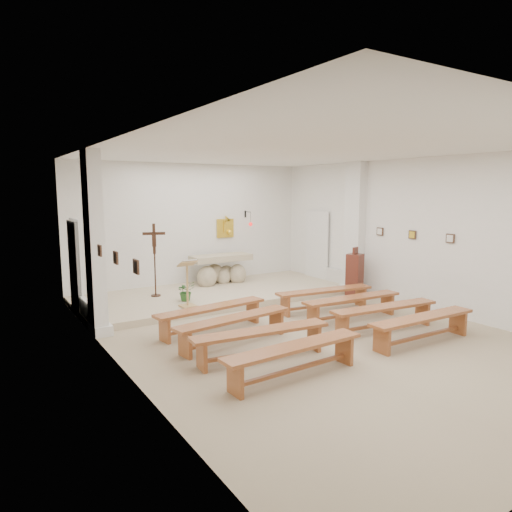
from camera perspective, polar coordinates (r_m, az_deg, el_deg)
ground at (r=9.13m, az=5.50°, el=-9.38°), size 7.00×10.00×0.00m
wall_left at (r=7.18m, az=-16.88°, el=-0.17°), size 0.02×10.00×3.50m
wall_right at (r=11.25m, az=19.83°, el=2.60°), size 0.02×10.00×3.50m
wall_back at (r=13.04m, az=-8.00°, el=3.70°), size 7.00×0.02×3.50m
ceiling at (r=8.74m, az=5.82°, el=13.01°), size 7.00×10.00×0.02m
sanctuary_platform at (r=11.96m, az=-4.87°, el=-4.77°), size 6.98×3.00×0.15m
pilaster_left at (r=9.13m, az=-19.54°, el=1.43°), size 0.26×0.55×3.50m
pilaster_right at (r=12.48m, az=12.22°, el=3.40°), size 0.26×0.55×3.50m
gold_wall_relief at (r=13.49m, az=-3.87°, el=3.48°), size 0.55×0.04×0.55m
sanctuary_lamp at (r=13.61m, az=-0.77°, el=4.22°), size 0.11×0.36×0.44m
station_frame_left_front at (r=6.43m, az=-14.76°, el=-1.30°), size 0.03×0.20×0.20m
station_frame_left_mid at (r=7.38m, az=-17.14°, el=-0.20°), size 0.03×0.20×0.20m
station_frame_left_rear at (r=8.34m, az=-18.96°, el=0.65°), size 0.03×0.20×0.20m
station_frame_right_front at (r=10.76m, az=23.11°, el=2.04°), size 0.03×0.20×0.20m
station_frame_right_mid at (r=11.36m, az=18.96°, el=2.54°), size 0.03×0.20×0.20m
station_frame_right_rear at (r=12.00m, az=15.24°, el=2.97°), size 0.03×0.20×0.20m
radiator_left at (r=10.06m, az=-20.38°, el=-6.61°), size 0.10×0.85×0.52m
radiator_right at (r=13.22m, az=10.09°, el=-2.76°), size 0.10×0.85×0.52m
altar at (r=12.93m, az=-4.47°, el=-1.91°), size 1.73×0.79×0.88m
lectern at (r=10.34m, az=-8.55°, el=-3.40°), size 0.40×0.34×1.09m
crucifix_stand at (r=11.46m, az=-12.57°, el=0.17°), size 0.52×0.24×1.80m
potted_plant at (r=10.99m, az=-8.76°, el=-4.33°), size 0.44×0.39×0.47m
donation_pedestal at (r=12.02m, az=12.22°, el=-2.40°), size 0.45×0.45×1.32m
bench_left_front at (r=9.05m, az=-5.56°, el=-7.05°), size 2.42×0.67×0.50m
bench_right_front at (r=10.63m, az=8.57°, el=-4.80°), size 2.42×0.68×0.50m
bench_left_second at (r=8.29m, az=-2.73°, el=-8.44°), size 2.42×0.70×0.50m
bench_right_second at (r=9.99m, az=11.95°, el=-5.72°), size 2.40×0.51×0.50m
bench_left_third at (r=7.56m, az=0.68°, el=-10.09°), size 2.41×0.63×0.50m
bench_right_third at (r=9.40m, az=15.77°, el=-6.74°), size 2.41×0.62×0.50m
bench_left_fourth at (r=6.87m, az=4.84°, el=-12.02°), size 2.40×0.48×0.50m
bench_right_fourth at (r=8.85m, az=20.12°, el=-7.86°), size 2.39×0.42×0.50m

